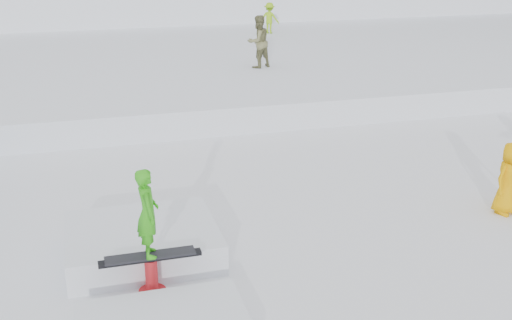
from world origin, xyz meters
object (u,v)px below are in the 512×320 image
object	(u,v)px
walker_olive	(258,42)
jib_rail_feature	(147,259)
walker_ygreen	(269,18)
spectator_yellow	(509,178)

from	to	relation	value
walker_olive	jib_rail_feature	xyz separation A→B (m)	(-5.48, -12.20, -1.41)
walker_ygreen	jib_rail_feature	xyz separation A→B (m)	(-8.20, -19.67, -1.21)
walker_olive	walker_ygreen	distance (m)	7.96
spectator_yellow	jib_rail_feature	distance (m)	7.36
walker_ygreen	spectator_yellow	xyz separation A→B (m)	(-0.88, -19.14, -0.76)
spectator_yellow	jib_rail_feature	bearing A→B (deg)	167.79
walker_ygreen	jib_rail_feature	bearing A→B (deg)	102.77
walker_olive	jib_rail_feature	bearing A→B (deg)	44.17
walker_olive	walker_ygreen	world-z (taller)	walker_olive
walker_olive	walker_ygreen	size ratio (longest dim) A/B	1.29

